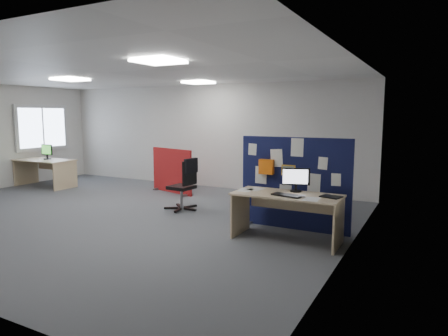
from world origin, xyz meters
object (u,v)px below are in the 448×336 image
at_px(main_desk, 288,205).
at_px(monitor_main, 296,179).
at_px(navy_divider, 293,183).
at_px(red_divider, 172,171).
at_px(second_desk, 46,166).
at_px(office_chair, 186,181).
at_px(monitor_second, 47,151).

xyz_separation_m(main_desk, monitor_main, (0.06, 0.19, 0.39)).
height_order(navy_divider, red_divider, navy_divider).
height_order(navy_divider, second_desk, navy_divider).
bearing_deg(second_desk, main_desk, -10.85).
distance_m(second_desk, office_chair, 4.86).
relative_size(monitor_main, red_divider, 0.29).
xyz_separation_m(second_desk, office_chair, (4.83, -0.54, 0.04)).
xyz_separation_m(red_divider, office_chair, (1.34, -1.42, 0.06)).
bearing_deg(navy_divider, monitor_main, -67.40).
height_order(monitor_second, office_chair, monitor_second).
xyz_separation_m(monitor_main, office_chair, (-2.49, 0.67, -0.34)).
height_order(navy_divider, main_desk, navy_divider).
bearing_deg(red_divider, office_chair, -30.04).
relative_size(main_desk, second_desk, 1.00).
relative_size(main_desk, red_divider, 1.15).
bearing_deg(monitor_second, navy_divider, -1.94).
distance_m(main_desk, monitor_second, 7.42).
bearing_deg(office_chair, main_desk, -14.01).
bearing_deg(office_chair, second_desk, 178.96).
distance_m(red_divider, office_chair, 1.96).
relative_size(navy_divider, main_desk, 1.16).
height_order(main_desk, monitor_second, monitor_second).
relative_size(navy_divider, office_chair, 1.80).
xyz_separation_m(main_desk, monitor_second, (-7.26, 1.45, 0.40)).
bearing_deg(red_divider, main_desk, -14.52).
distance_m(navy_divider, second_desk, 7.19).
bearing_deg(monitor_main, office_chair, 145.62).
xyz_separation_m(navy_divider, office_chair, (-2.31, 0.23, -0.19)).
xyz_separation_m(monitor_main, monitor_second, (-7.33, 1.27, 0.01)).
bearing_deg(office_chair, monitor_second, 178.25).
height_order(navy_divider, monitor_main, navy_divider).
height_order(main_desk, monitor_main, monitor_main).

